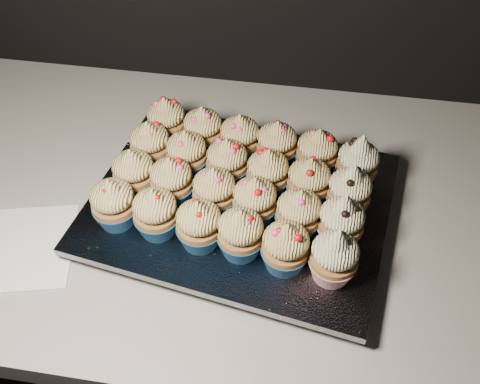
{
  "coord_description": "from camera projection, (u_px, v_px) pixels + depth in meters",
  "views": [
    {
      "loc": [
        -0.14,
        1.15,
        1.53
      ],
      "look_at": [
        -0.22,
        1.67,
        0.95
      ],
      "focal_mm": 40.0,
      "sensor_mm": 36.0,
      "label": 1
    }
  ],
  "objects": [
    {
      "name": "cupcake_20",
      "position": [
        240.0,
        138.0,
        0.83
      ],
      "size": [
        0.06,
        0.06,
        0.08
      ],
      "color": "navy",
      "rests_on": "foil_lining"
    },
    {
      "name": "cupcake_10",
      "position": [
        299.0,
        214.0,
        0.72
      ],
      "size": [
        0.06,
        0.06,
        0.08
      ],
      "color": "navy",
      "rests_on": "foil_lining"
    },
    {
      "name": "cabinet",
      "position": [
        341.0,
        353.0,
        1.16
      ],
      "size": [
        2.4,
        0.6,
        0.86
      ],
      "primitive_type": "cube",
      "color": "black",
      "rests_on": "ground"
    },
    {
      "name": "cupcake_1",
      "position": [
        156.0,
        212.0,
        0.72
      ],
      "size": [
        0.06,
        0.06,
        0.08
      ],
      "color": "navy",
      "rests_on": "foil_lining"
    },
    {
      "name": "cupcake_9",
      "position": [
        255.0,
        201.0,
        0.74
      ],
      "size": [
        0.06,
        0.06,
        0.08
      ],
      "color": "navy",
      "rests_on": "foil_lining"
    },
    {
      "name": "cupcake_18",
      "position": [
        167.0,
        121.0,
        0.85
      ],
      "size": [
        0.06,
        0.06,
        0.08
      ],
      "color": "navy",
      "rests_on": "foil_lining"
    },
    {
      "name": "cupcake_4",
      "position": [
        285.0,
        247.0,
        0.69
      ],
      "size": [
        0.06,
        0.06,
        0.08
      ],
      "color": "navy",
      "rests_on": "foil_lining"
    },
    {
      "name": "cupcake_6",
      "position": [
        134.0,
        173.0,
        0.78
      ],
      "size": [
        0.06,
        0.06,
        0.08
      ],
      "color": "navy",
      "rests_on": "foil_lining"
    },
    {
      "name": "foil_lining",
      "position": [
        240.0,
        202.0,
        0.8
      ],
      "size": [
        0.48,
        0.4,
        0.01
      ],
      "primitive_type": "cube",
      "rotation": [
        0.0,
        0.0,
        -0.16
      ],
      "color": "silver",
      "rests_on": "baking_tray"
    },
    {
      "name": "cupcake_8",
      "position": [
        214.0,
        192.0,
        0.75
      ],
      "size": [
        0.06,
        0.06,
        0.08
      ],
      "color": "navy",
      "rests_on": "foil_lining"
    },
    {
      "name": "cupcake_23",
      "position": [
        358.0,
        163.0,
        0.79
      ],
      "size": [
        0.06,
        0.06,
        0.1
      ],
      "color": "#A51621",
      "rests_on": "foil_lining"
    },
    {
      "name": "worktop",
      "position": [
        382.0,
        222.0,
        0.83
      ],
      "size": [
        2.44,
        0.64,
        0.04
      ],
      "primitive_type": "cube",
      "color": "beige",
      "rests_on": "cabinet"
    },
    {
      "name": "cupcake_5",
      "position": [
        334.0,
        256.0,
        0.67
      ],
      "size": [
        0.06,
        0.06,
        0.1
      ],
      "color": "#A51621",
      "rests_on": "foil_lining"
    },
    {
      "name": "cupcake_21",
      "position": [
        276.0,
        145.0,
        0.82
      ],
      "size": [
        0.06,
        0.06,
        0.08
      ],
      "color": "navy",
      "rests_on": "foil_lining"
    },
    {
      "name": "cupcake_16",
      "position": [
        309.0,
        182.0,
        0.76
      ],
      "size": [
        0.06,
        0.06,
        0.08
      ],
      "color": "navy",
      "rests_on": "foil_lining"
    },
    {
      "name": "cupcake_11",
      "position": [
        341.0,
        221.0,
        0.71
      ],
      "size": [
        0.06,
        0.06,
        0.1
      ],
      "color": "#A51621",
      "rests_on": "foil_lining"
    },
    {
      "name": "cupcake_13",
      "position": [
        187.0,
        154.0,
        0.8
      ],
      "size": [
        0.06,
        0.06,
        0.08
      ],
      "color": "navy",
      "rests_on": "foil_lining"
    },
    {
      "name": "cupcake_12",
      "position": [
        150.0,
        145.0,
        0.82
      ],
      "size": [
        0.06,
        0.06,
        0.08
      ],
      "color": "navy",
      "rests_on": "foil_lining"
    },
    {
      "name": "cupcake_22",
      "position": [
        317.0,
        153.0,
        0.8
      ],
      "size": [
        0.06,
        0.06,
        0.08
      ],
      "color": "navy",
      "rests_on": "foil_lining"
    },
    {
      "name": "cupcake_3",
      "position": [
        241.0,
        233.0,
        0.7
      ],
      "size": [
        0.06,
        0.06,
        0.08
      ],
      "color": "navy",
      "rests_on": "foil_lining"
    },
    {
      "name": "cupcake_15",
      "position": [
        268.0,
        173.0,
        0.78
      ],
      "size": [
        0.06,
        0.06,
        0.08
      ],
      "color": "navy",
      "rests_on": "foil_lining"
    },
    {
      "name": "cupcake_7",
      "position": [
        172.0,
        181.0,
        0.76
      ],
      "size": [
        0.06,
        0.06,
        0.08
      ],
      "color": "navy",
      "rests_on": "foil_lining"
    },
    {
      "name": "cupcake_2",
      "position": [
        199.0,
        224.0,
        0.71
      ],
      "size": [
        0.06,
        0.06,
        0.08
      ],
      "color": "navy",
      "rests_on": "foil_lining"
    },
    {
      "name": "cupcake_17",
      "position": [
        349.0,
        191.0,
        0.75
      ],
      "size": [
        0.06,
        0.06,
        0.1
      ],
      "color": "#A51621",
      "rests_on": "foil_lining"
    },
    {
      "name": "cupcake_19",
      "position": [
        203.0,
        130.0,
        0.84
      ],
      "size": [
        0.06,
        0.06,
        0.08
      ],
      "color": "navy",
      "rests_on": "foil_lining"
    },
    {
      "name": "napkin",
      "position": [
        21.0,
        248.0,
        0.77
      ],
      "size": [
        0.18,
        0.18,
        0.0
      ],
      "primitive_type": "cube",
      "rotation": [
        0.0,
        0.0,
        0.24
      ],
      "color": "white",
      "rests_on": "worktop"
    },
    {
      "name": "cupcake_14",
      "position": [
        227.0,
        162.0,
        0.79
      ],
      "size": [
        0.06,
        0.06,
        0.08
      ],
      "color": "navy",
      "rests_on": "foil_lining"
    },
    {
      "name": "baking_tray",
      "position": [
        240.0,
        209.0,
        0.81
      ],
      "size": [
        0.44,
        0.36,
        0.02
      ],
      "primitive_type": "cube",
      "rotation": [
        0.0,
        0.0,
        -0.16
      ],
      "color": "black",
      "rests_on": "worktop"
    },
    {
      "name": "cupcake_0",
      "position": [
        114.0,
        203.0,
        0.74
      ],
      "size": [
        0.06,
        0.06,
        0.08
      ],
      "color": "navy",
      "rests_on": "foil_lining"
    }
  ]
}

